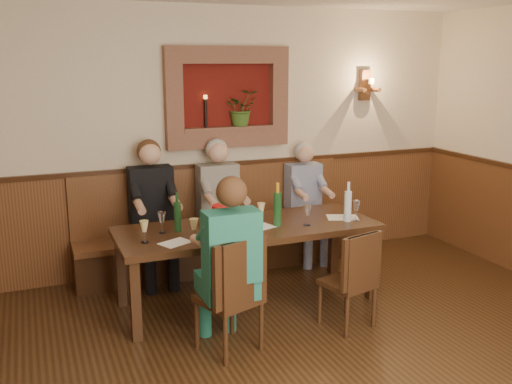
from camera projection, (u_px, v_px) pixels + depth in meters
room_shell at (363, 122)px, 3.31m from camera, size 6.04×6.04×2.82m
wainscoting at (354, 327)px, 3.61m from camera, size 6.02×6.02×1.15m
wall_niche at (231, 101)px, 6.08m from camera, size 1.36×0.30×1.06m
wall_sconce at (366, 86)px, 6.64m from camera, size 0.25×0.20×0.35m
dining_table at (248, 234)px, 5.26m from camera, size 2.40×0.90×0.75m
bench at (217, 240)px, 6.19m from camera, size 3.00×0.45×1.11m
chair_near_left at (230, 317)px, 4.45m from camera, size 0.54×0.54×0.95m
chair_near_right at (349, 299)px, 4.87m from camera, size 0.46×0.46×0.86m
person_bench_left at (154, 225)px, 5.77m from camera, size 0.44×0.54×1.47m
person_bench_mid at (221, 219)px, 6.04m from camera, size 0.43×0.52×1.44m
person_bench_right at (306, 213)px, 6.42m from camera, size 0.39×0.48×1.35m
person_chair_front at (228, 279)px, 4.40m from camera, size 0.42×0.51×1.42m
spittoon_bucket at (225, 219)px, 5.01m from camera, size 0.27×0.27×0.25m
wine_bottle_green_a at (277, 208)px, 5.20m from camera, size 0.08×0.08×0.40m
wine_bottle_green_b at (177, 216)px, 5.05m from camera, size 0.08×0.08×0.35m
water_bottle at (348, 205)px, 5.36m from camera, size 0.07×0.07×0.38m
tasting_sheet_a at (175, 243)px, 4.75m from camera, size 0.30×0.27×0.00m
tasting_sheet_b at (256, 227)px, 5.19m from camera, size 0.37×0.31×0.00m
tasting_sheet_c at (343, 217)px, 5.51m from camera, size 0.36×0.31×0.00m
tasting_sheet_d at (235, 236)px, 4.93m from camera, size 0.35×0.28×0.00m
wine_glass_0 at (356, 210)px, 5.41m from camera, size 0.08×0.08×0.19m
wine_glass_1 at (261, 213)px, 5.32m from camera, size 0.08×0.08×0.19m
wine_glass_2 at (307, 215)px, 5.24m from camera, size 0.08×0.08×0.19m
wine_glass_3 at (144, 232)px, 4.73m from camera, size 0.08×0.08×0.19m
wine_glass_4 at (162, 222)px, 5.01m from camera, size 0.08×0.08×0.19m
wine_glass_5 at (219, 218)px, 5.16m from camera, size 0.08×0.08×0.19m
wine_glass_6 at (245, 228)px, 4.84m from camera, size 0.08×0.08×0.19m
wine_glass_7 at (194, 230)px, 4.79m from camera, size 0.08×0.08×0.19m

